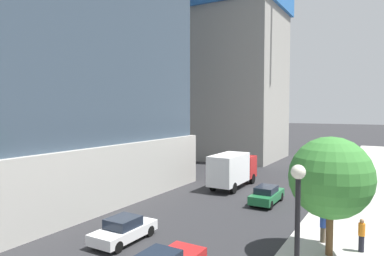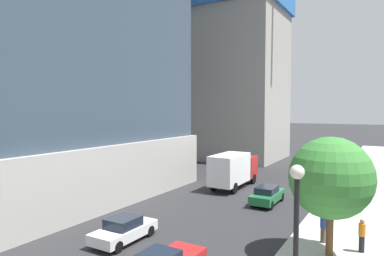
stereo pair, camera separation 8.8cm
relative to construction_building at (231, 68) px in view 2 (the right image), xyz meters
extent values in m
cube|color=#B2AFA8|center=(19.79, -31.05, -14.06)|extent=(5.26, 120.00, 0.15)
cube|color=#B2AFA8|center=(-6.93, -30.52, -11.68)|extent=(22.63, 24.09, 4.91)
cube|color=#9E9B93|center=(-0.03, 0.02, -1.35)|extent=(15.68, 13.01, 25.57)
cube|color=#2D6BB7|center=(-0.03, 0.02, 9.94)|extent=(16.63, 13.79, 3.00)
cube|color=red|center=(4.67, -3.88, 2.56)|extent=(0.90, 0.90, 33.39)
sphere|color=silver|center=(19.73, -39.30, -8.41)|extent=(0.44, 0.44, 0.44)
cylinder|color=brown|center=(19.55, -31.33, -12.77)|extent=(0.36, 0.36, 2.44)
sphere|color=#387F33|center=(19.55, -31.33, -9.98)|extent=(4.17, 4.17, 4.17)
cube|color=#1E6638|center=(13.66, -23.16, -13.52)|extent=(1.70, 4.26, 0.65)
cube|color=#19212D|center=(13.66, -23.36, -12.94)|extent=(1.43, 2.06, 0.51)
cylinder|color=black|center=(12.91, -21.72, -13.79)|extent=(0.22, 0.68, 0.68)
cylinder|color=black|center=(14.41, -21.72, -13.79)|extent=(0.22, 0.68, 0.68)
cylinder|color=black|center=(12.91, -24.61, -13.79)|extent=(0.22, 0.68, 0.68)
cylinder|color=black|center=(14.41, -24.61, -13.79)|extent=(0.22, 0.68, 0.68)
cube|color=silver|center=(9.00, -34.99, -13.57)|extent=(1.81, 4.08, 0.59)
cube|color=#19212D|center=(9.00, -35.04, -13.00)|extent=(1.52, 1.79, 0.56)
cylinder|color=black|center=(8.21, -33.60, -13.81)|extent=(0.22, 0.64, 0.64)
cylinder|color=black|center=(9.80, -33.60, -13.81)|extent=(0.22, 0.64, 0.64)
cylinder|color=black|center=(8.21, -36.37, -13.81)|extent=(0.22, 0.64, 0.64)
cylinder|color=black|center=(9.80, -36.37, -13.81)|extent=(0.22, 0.64, 0.64)
cube|color=#B21E1E|center=(9.00, -16.62, -12.43)|extent=(2.32, 1.99, 2.19)
cube|color=white|center=(9.00, -20.25, -12.15)|extent=(2.32, 4.97, 2.75)
cylinder|color=black|center=(7.98, -16.62, -13.63)|extent=(0.30, 1.02, 1.02)
cylinder|color=black|center=(10.02, -16.62, -13.63)|extent=(0.30, 1.02, 1.02)
cylinder|color=black|center=(7.98, -21.50, -13.63)|extent=(0.30, 1.02, 1.02)
cylinder|color=black|center=(10.02, -21.50, -13.63)|extent=(0.30, 1.02, 1.02)
cylinder|color=brown|center=(18.98, -29.71, -13.56)|extent=(0.28, 0.28, 0.84)
cylinder|color=#2D4CB2|center=(18.98, -29.71, -12.82)|extent=(0.34, 0.34, 0.65)
sphere|color=brown|center=(18.98, -29.71, -12.38)|extent=(0.23, 0.23, 0.23)
cylinder|color=black|center=(20.95, -30.06, -13.56)|extent=(0.28, 0.28, 0.85)
cylinder|color=orange|center=(20.95, -30.06, -12.80)|extent=(0.34, 0.34, 0.66)
sphere|color=#997051|center=(20.95, -30.06, -12.36)|extent=(0.23, 0.23, 0.23)
camera|label=1|loc=(22.03, -49.55, -6.56)|focal=31.71mm
camera|label=2|loc=(22.11, -49.50, -6.56)|focal=31.71mm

